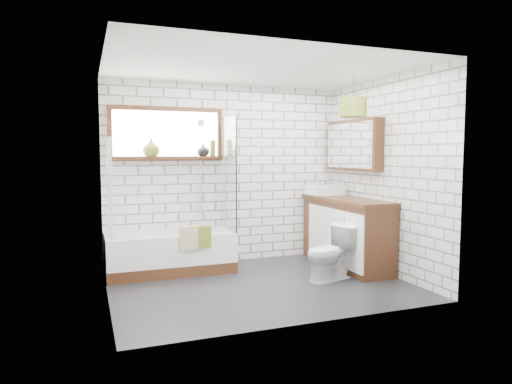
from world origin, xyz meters
name	(u,v)px	position (x,y,z in m)	size (l,w,h in m)	color
floor	(260,285)	(0.00, 0.00, -0.01)	(3.40, 2.60, 0.01)	black
ceiling	(260,68)	(0.00, 0.00, 2.50)	(3.40, 2.60, 0.01)	white
wall_back	(227,174)	(0.00, 1.30, 1.25)	(3.40, 0.01, 2.50)	white
wall_front	(314,186)	(0.00, -1.30, 1.25)	(3.40, 0.01, 2.50)	white
wall_left	(105,182)	(-1.70, 0.00, 1.25)	(0.01, 2.60, 2.50)	white
wall_right	(384,176)	(1.70, 0.00, 1.25)	(0.01, 2.60, 2.50)	white
window	(167,134)	(-0.85, 1.26, 1.80)	(1.52, 0.16, 0.68)	#351B0E
towel_radiator	(109,186)	(-1.66, 0.00, 1.20)	(0.06, 0.52, 1.00)	white
mirror_cabinet	(353,145)	(1.62, 0.60, 1.65)	(0.16, 1.20, 0.70)	#351B0E
shower_riser	(200,167)	(-0.40, 1.26, 1.35)	(0.02, 0.02, 1.30)	silver
bathtub	(170,252)	(-0.88, 0.94, 0.26)	(1.61, 0.71, 0.52)	white
shower_screen	(228,174)	(-0.10, 0.94, 1.27)	(0.02, 0.72, 1.50)	white
towel_green	(203,237)	(-0.54, 0.59, 0.50)	(0.20, 0.05, 0.27)	#5F6F21
towel_beige	(189,238)	(-0.72, 0.59, 0.50)	(0.22, 0.06, 0.29)	tan
vanity	(346,232)	(1.44, 0.45, 0.47)	(0.53, 1.64, 0.94)	#351B0E
basin	(325,190)	(1.38, 0.95, 1.01)	(0.46, 0.40, 0.13)	white
tap	(334,185)	(1.54, 0.95, 1.07)	(0.03, 0.03, 0.16)	silver
toilet	(330,253)	(0.87, -0.10, 0.34)	(0.66, 0.38, 0.67)	white
vase_olive	(151,149)	(-1.06, 1.23, 1.60)	(0.23, 0.23, 0.24)	olive
vase_dark	(203,151)	(-0.36, 1.23, 1.57)	(0.17, 0.17, 0.18)	black
bottle	(213,150)	(-0.23, 1.23, 1.59)	(0.07, 0.07, 0.22)	olive
pendant	(353,107)	(1.21, -0.04, 2.10)	(0.32, 0.32, 0.24)	#5F6F21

